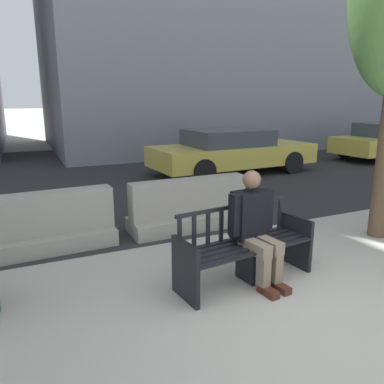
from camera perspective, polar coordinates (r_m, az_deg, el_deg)
ground_plane at (r=3.93m, az=20.46°, el=-19.23°), size 200.00×200.00×0.00m
street_asphalt at (r=11.41m, az=-11.90°, el=3.04°), size 120.00×12.00×0.01m
street_bench at (r=4.47m, az=8.00°, el=-8.56°), size 1.74×0.71×0.88m
seated_person at (r=4.38m, az=9.53°, el=-4.98°), size 0.59×0.76×1.31m
jersey_barrier_centre at (r=6.21m, az=-0.44°, el=-2.50°), size 2.01×0.72×0.84m
jersey_barrier_left at (r=5.70m, az=-21.88°, el=-5.04°), size 2.03×0.77×0.84m
car_sedan_mid at (r=10.97m, az=6.08°, el=6.26°), size 4.87×2.18×1.27m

